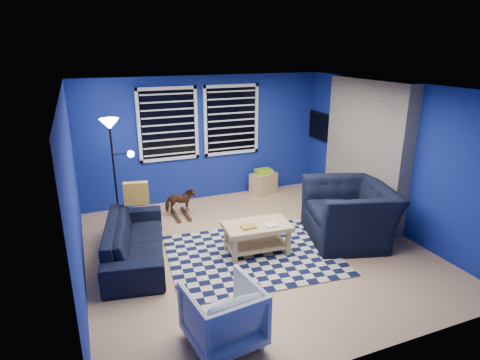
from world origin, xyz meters
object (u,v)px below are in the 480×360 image
(rocking_horse, at_px, (180,201))
(floor_lamp, at_px, (112,139))
(armchair_bent, at_px, (223,314))
(tv, at_px, (323,127))
(sofa, at_px, (135,240))
(coffee_table, at_px, (257,232))
(armchair_big, at_px, (349,213))
(cabinet, at_px, (263,183))

(rocking_horse, xyz_separation_m, floor_lamp, (-1.07, 0.14, 1.24))
(armchair_bent, distance_m, rocking_horse, 3.47)
(tv, bearing_deg, armchair_bent, -133.77)
(sofa, distance_m, coffee_table, 1.82)
(coffee_table, distance_m, floor_lamp, 2.91)
(armchair_big, relative_size, coffee_table, 1.37)
(rocking_horse, relative_size, cabinet, 0.87)
(cabinet, bearing_deg, coffee_table, -140.82)
(coffee_table, xyz_separation_m, floor_lamp, (-1.83, 1.93, 1.20))
(tv, bearing_deg, cabinet, 168.69)
(coffee_table, height_order, cabinet, cabinet)
(tv, distance_m, coffee_table, 3.41)
(tv, xyz_separation_m, cabinet, (-1.25, 0.25, -1.16))
(coffee_table, distance_m, cabinet, 2.65)
(coffee_table, relative_size, floor_lamp, 0.55)
(armchair_big, bearing_deg, floor_lamp, -105.14)
(tv, xyz_separation_m, coffee_table, (-2.47, -2.10, -1.06))
(sofa, bearing_deg, rocking_horse, -28.00)
(sofa, bearing_deg, armchair_big, -90.77)
(rocking_horse, height_order, cabinet, cabinet)
(armchair_big, distance_m, rocking_horse, 3.02)
(tv, distance_m, cabinet, 1.72)
(sofa, height_order, rocking_horse, sofa)
(floor_lamp, bearing_deg, sofa, -86.81)
(armchair_bent, xyz_separation_m, cabinet, (2.35, 4.01, -0.11))
(cabinet, height_order, floor_lamp, floor_lamp)
(armchair_big, bearing_deg, tv, 174.25)
(tv, bearing_deg, rocking_horse, -174.43)
(rocking_horse, distance_m, floor_lamp, 1.65)
(armchair_bent, xyz_separation_m, floor_lamp, (-0.69, 3.58, 1.20))
(armchair_big, relative_size, armchair_bent, 1.87)
(armchair_big, xyz_separation_m, coffee_table, (-1.59, 0.12, -0.12))
(armchair_big, xyz_separation_m, rocking_horse, (-2.34, 1.91, -0.16))
(rocking_horse, distance_m, coffee_table, 1.94)
(armchair_bent, height_order, floor_lamp, floor_lamp)
(coffee_table, bearing_deg, armchair_bent, -124.46)
(sofa, bearing_deg, cabinet, -48.21)
(coffee_table, bearing_deg, tv, 40.49)
(armchair_bent, relative_size, cabinet, 1.19)
(armchair_bent, bearing_deg, coffee_table, -131.85)
(floor_lamp, bearing_deg, coffee_table, -46.55)
(rocking_horse, bearing_deg, cabinet, -70.83)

